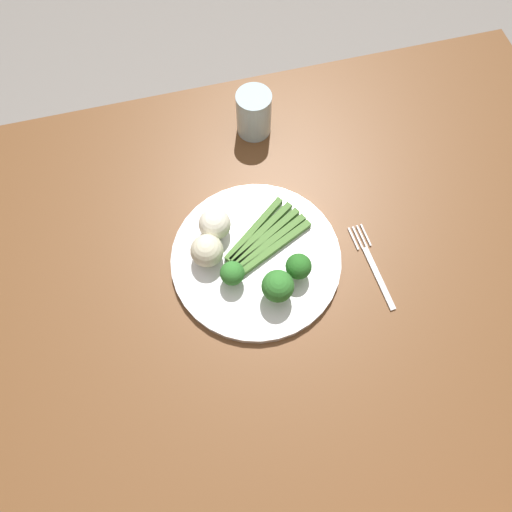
{
  "coord_description": "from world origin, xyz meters",
  "views": [
    {
      "loc": [
        -0.09,
        -0.26,
        1.51
      ],
      "look_at": [
        -0.01,
        0.05,
        0.77
      ],
      "focal_mm": 32.93,
      "sensor_mm": 36.0,
      "label": 1
    }
  ],
  "objects_px": {
    "water_glass": "(254,113)",
    "broccoli_front_left": "(232,273)",
    "dining_table": "(267,302)",
    "cauliflower_near_fork": "(207,251)",
    "broccoli_front": "(299,267)",
    "asparagus_bundle": "(266,237)",
    "plate": "(256,259)",
    "broccoli_back": "(278,286)",
    "cauliflower_near_center": "(215,224)",
    "fork": "(372,265)"
  },
  "relations": [
    {
      "from": "fork",
      "to": "cauliflower_near_center",
      "type": "bearing_deg",
      "value": 59.61
    },
    {
      "from": "water_glass",
      "to": "broccoli_front_left",
      "type": "bearing_deg",
      "value": -110.2
    },
    {
      "from": "dining_table",
      "to": "broccoli_back",
      "type": "xyz_separation_m",
      "value": [
        0.01,
        -0.03,
        0.16
      ]
    },
    {
      "from": "plate",
      "to": "cauliflower_near_fork",
      "type": "relative_size",
      "value": 5.26
    },
    {
      "from": "plate",
      "to": "water_glass",
      "type": "xyz_separation_m",
      "value": [
        0.07,
        0.28,
        0.04
      ]
    },
    {
      "from": "dining_table",
      "to": "broccoli_front_left",
      "type": "xyz_separation_m",
      "value": [
        -0.06,
        0.02,
        0.15
      ]
    },
    {
      "from": "dining_table",
      "to": "plate",
      "type": "relative_size",
      "value": 4.48
    },
    {
      "from": "dining_table",
      "to": "broccoli_front",
      "type": "relative_size",
      "value": 24.74
    },
    {
      "from": "broccoli_front",
      "to": "cauliflower_near_fork",
      "type": "relative_size",
      "value": 0.95
    },
    {
      "from": "broccoli_front",
      "to": "fork",
      "type": "height_order",
      "value": "broccoli_front"
    },
    {
      "from": "broccoli_back",
      "to": "fork",
      "type": "bearing_deg",
      "value": 4.72
    },
    {
      "from": "water_glass",
      "to": "plate",
      "type": "bearing_deg",
      "value": -103.33
    },
    {
      "from": "fork",
      "to": "broccoli_front_left",
      "type": "bearing_deg",
      "value": 79.28
    },
    {
      "from": "plate",
      "to": "cauliflower_near_center",
      "type": "height_order",
      "value": "cauliflower_near_center"
    },
    {
      "from": "broccoli_back",
      "to": "fork",
      "type": "height_order",
      "value": "broccoli_back"
    },
    {
      "from": "plate",
      "to": "asparagus_bundle",
      "type": "relative_size",
      "value": 1.83
    },
    {
      "from": "dining_table",
      "to": "cauliflower_near_fork",
      "type": "height_order",
      "value": "cauliflower_near_fork"
    },
    {
      "from": "plate",
      "to": "fork",
      "type": "xyz_separation_m",
      "value": [
        0.19,
        -0.06,
        -0.01
      ]
    },
    {
      "from": "dining_table",
      "to": "plate",
      "type": "bearing_deg",
      "value": 101.87
    },
    {
      "from": "asparagus_bundle",
      "to": "plate",
      "type": "bearing_deg",
      "value": -160.45
    },
    {
      "from": "broccoli_front",
      "to": "fork",
      "type": "bearing_deg",
      "value": -5.17
    },
    {
      "from": "cauliflower_near_center",
      "to": "water_glass",
      "type": "height_order",
      "value": "water_glass"
    },
    {
      "from": "dining_table",
      "to": "cauliflower_near_fork",
      "type": "relative_size",
      "value": 23.56
    },
    {
      "from": "dining_table",
      "to": "water_glass",
      "type": "bearing_deg",
      "value": 80.18
    },
    {
      "from": "broccoli_front_left",
      "to": "cauliflower_near_center",
      "type": "bearing_deg",
      "value": 95.2
    },
    {
      "from": "dining_table",
      "to": "water_glass",
      "type": "xyz_separation_m",
      "value": [
        0.06,
        0.32,
        0.15
      ]
    },
    {
      "from": "broccoli_front_left",
      "to": "cauliflower_near_fork",
      "type": "relative_size",
      "value": 0.89
    },
    {
      "from": "plate",
      "to": "water_glass",
      "type": "bearing_deg",
      "value": 76.67
    },
    {
      "from": "broccoli_front",
      "to": "water_glass",
      "type": "xyz_separation_m",
      "value": [
        0.01,
        0.32,
        0.0
      ]
    },
    {
      "from": "broccoli_back",
      "to": "broccoli_front_left",
      "type": "height_order",
      "value": "broccoli_back"
    },
    {
      "from": "broccoli_back",
      "to": "broccoli_front_left",
      "type": "relative_size",
      "value": 1.3
    },
    {
      "from": "plate",
      "to": "cauliflower_near_center",
      "type": "distance_m",
      "value": 0.09
    },
    {
      "from": "broccoli_front",
      "to": "asparagus_bundle",
      "type": "bearing_deg",
      "value": 114.42
    },
    {
      "from": "cauliflower_near_fork",
      "to": "water_glass",
      "type": "relative_size",
      "value": 0.61
    },
    {
      "from": "asparagus_bundle",
      "to": "broccoli_front_left",
      "type": "height_order",
      "value": "broccoli_front_left"
    },
    {
      "from": "cauliflower_near_fork",
      "to": "fork",
      "type": "height_order",
      "value": "cauliflower_near_fork"
    },
    {
      "from": "asparagus_bundle",
      "to": "broccoli_front_left",
      "type": "distance_m",
      "value": 0.1
    },
    {
      "from": "plate",
      "to": "cauliflower_near_center",
      "type": "bearing_deg",
      "value": 130.8
    },
    {
      "from": "broccoli_front",
      "to": "broccoli_back",
      "type": "height_order",
      "value": "broccoli_back"
    },
    {
      "from": "cauliflower_near_fork",
      "to": "asparagus_bundle",
      "type": "bearing_deg",
      "value": 5.42
    },
    {
      "from": "dining_table",
      "to": "fork",
      "type": "distance_m",
      "value": 0.21
    },
    {
      "from": "dining_table",
      "to": "cauliflower_near_fork",
      "type": "distance_m",
      "value": 0.18
    },
    {
      "from": "broccoli_back",
      "to": "broccoli_front_left",
      "type": "xyz_separation_m",
      "value": [
        -0.07,
        0.04,
        -0.01
      ]
    },
    {
      "from": "broccoli_front",
      "to": "water_glass",
      "type": "distance_m",
      "value": 0.32
    },
    {
      "from": "asparagus_bundle",
      "to": "fork",
      "type": "xyz_separation_m",
      "value": [
        0.17,
        -0.09,
        -0.02
      ]
    },
    {
      "from": "dining_table",
      "to": "broccoli_front_left",
      "type": "relative_size",
      "value": 26.38
    },
    {
      "from": "cauliflower_near_fork",
      "to": "cauliflower_near_center",
      "type": "height_order",
      "value": "same"
    },
    {
      "from": "broccoli_front",
      "to": "cauliflower_near_fork",
      "type": "bearing_deg",
      "value": 154.73
    },
    {
      "from": "broccoli_front_left",
      "to": "cauliflower_near_fork",
      "type": "distance_m",
      "value": 0.06
    },
    {
      "from": "broccoli_back",
      "to": "broccoli_front",
      "type": "bearing_deg",
      "value": 32.06
    }
  ]
}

